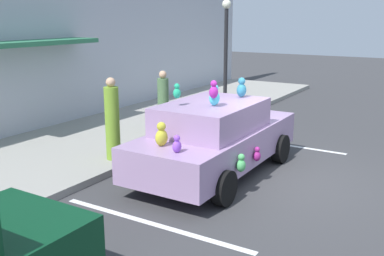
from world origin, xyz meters
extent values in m
plane|color=#38383A|center=(0.00, 0.00, 0.00)|extent=(60.00, 60.00, 0.00)
cube|color=gray|center=(0.00, 5.00, 0.07)|extent=(24.00, 4.00, 0.15)
cube|color=#B2B7C1|center=(0.00, 7.15, 3.20)|extent=(24.00, 0.30, 6.40)
cube|color=#2D724E|center=(-0.31, 6.60, 2.55)|extent=(3.60, 1.10, 0.12)
cube|color=silver|center=(2.48, 1.00, 0.00)|extent=(0.12, 3.60, 0.01)
cube|color=silver|center=(-2.92, 1.00, 0.00)|extent=(0.12, 3.60, 0.01)
cube|color=#A382AD|center=(-0.30, 1.25, 0.64)|extent=(4.46, 1.78, 0.68)
cube|color=#A382AD|center=(-0.52, 1.25, 1.26)|extent=(2.32, 1.57, 0.56)
cylinder|color=black|center=(1.09, 2.14, 0.32)|extent=(0.64, 0.22, 0.64)
cylinder|color=black|center=(1.09, 0.36, 0.32)|extent=(0.64, 0.22, 0.64)
cylinder|color=black|center=(-1.68, 2.14, 0.32)|extent=(0.64, 0.22, 0.64)
cylinder|color=black|center=(-1.68, 0.36, 0.32)|extent=(0.64, 0.22, 0.64)
ellipsoid|color=teal|center=(0.34, 1.01, 1.69)|extent=(0.24, 0.20, 0.28)
sphere|color=teal|center=(0.34, 1.01, 1.89)|extent=(0.15, 0.15, 0.15)
ellipsoid|color=#48DAE8|center=(-0.78, 1.06, 1.69)|extent=(0.24, 0.19, 0.28)
sphere|color=#48DAE8|center=(-0.78, 1.06, 1.89)|extent=(0.15, 0.15, 0.15)
ellipsoid|color=#2452A0|center=(0.63, 1.58, 1.12)|extent=(0.24, 0.19, 0.28)
sphere|color=#2452A0|center=(0.63, 1.58, 1.31)|extent=(0.15, 0.15, 0.15)
ellipsoid|color=#32DB3C|center=(1.27, 1.30, 1.09)|extent=(0.18, 0.14, 0.21)
sphere|color=#32DB3C|center=(1.27, 1.30, 1.23)|extent=(0.11, 0.11, 0.11)
ellipsoid|color=#21AF7A|center=(-1.15, 1.66, 1.79)|extent=(0.17, 0.14, 0.20)
sphere|color=#21AF7A|center=(-1.15, 1.66, 1.92)|extent=(0.11, 0.11, 0.11)
ellipsoid|color=gold|center=(-1.97, 1.46, 1.13)|extent=(0.25, 0.21, 0.30)
sphere|color=gold|center=(-1.97, 1.46, 1.34)|extent=(0.16, 0.16, 0.16)
ellipsoid|color=#A8259A|center=(-0.92, 1.00, 1.83)|extent=(0.20, 0.16, 0.23)
sphere|color=#A8259A|center=(-0.92, 1.00, 1.99)|extent=(0.13, 0.13, 0.13)
ellipsoid|color=#50B664|center=(-1.18, 0.28, 0.60)|extent=(0.20, 0.16, 0.23)
sphere|color=#50B664|center=(-1.18, 0.28, 0.76)|extent=(0.13, 0.13, 0.13)
ellipsoid|color=#98227A|center=(-0.43, 0.29, 0.56)|extent=(0.17, 0.14, 0.20)
sphere|color=#98227A|center=(-0.43, 0.29, 0.70)|extent=(0.11, 0.11, 0.11)
ellipsoid|color=#AF9723|center=(1.41, 1.95, 1.12)|extent=(0.23, 0.19, 0.27)
sphere|color=#AF9723|center=(1.41, 1.95, 1.30)|extent=(0.14, 0.14, 0.14)
ellipsoid|color=#8E4AD4|center=(-2.16, 1.02, 1.09)|extent=(0.18, 0.14, 0.21)
sphere|color=#8E4AD4|center=(-2.16, 1.02, 1.23)|extent=(0.11, 0.11, 0.11)
ellipsoid|color=#9E723D|center=(1.48, 3.46, 0.42)|extent=(0.43, 0.36, 0.54)
sphere|color=#9E723D|center=(1.48, 3.46, 0.80)|extent=(0.31, 0.31, 0.31)
sphere|color=#9E723D|center=(1.37, 3.46, 0.91)|extent=(0.13, 0.13, 0.13)
sphere|color=#9E723D|center=(1.59, 3.46, 0.91)|extent=(0.13, 0.13, 0.13)
cylinder|color=black|center=(4.46, 3.50, 1.79)|extent=(0.12, 0.12, 3.28)
sphere|color=#EAEACC|center=(4.46, 3.50, 3.57)|extent=(0.28, 0.28, 0.28)
cylinder|color=#4E7349|center=(1.71, 3.99, 0.86)|extent=(0.31, 0.31, 1.43)
sphere|color=tan|center=(1.71, 3.99, 1.68)|extent=(0.21, 0.21, 0.21)
cylinder|color=olive|center=(-1.02, 3.43, 0.95)|extent=(0.31, 0.31, 1.60)
sphere|color=tan|center=(-1.02, 3.43, 1.85)|extent=(0.20, 0.20, 0.20)
camera|label=1|loc=(-8.15, -2.92, 3.21)|focal=41.70mm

